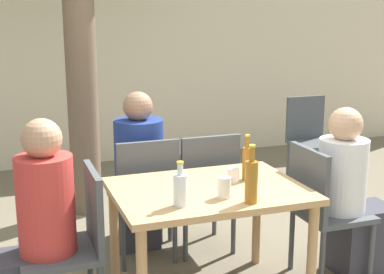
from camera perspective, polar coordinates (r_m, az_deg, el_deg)
name	(u,v)px	position (r m, az deg, el deg)	size (l,w,h in m)	color
cafe_building_wall	(101,46)	(6.47, -9.67, 9.55)	(10.00, 0.08, 2.80)	beige
dining_table_front	(208,203)	(3.28, 1.77, -7.02)	(1.15, 0.85, 0.74)	tan
patio_chair_0	(75,238)	(3.14, -12.36, -10.53)	(0.44, 0.44, 0.93)	#474C51
patio_chair_1	(322,205)	(3.68, 13.67, -7.06)	(0.44, 0.44, 0.93)	#474C51
patio_chair_2	(145,192)	(3.84, -5.05, -5.84)	(0.44, 0.44, 0.93)	#474C51
patio_chair_3	(205,185)	(3.98, 1.40, -5.14)	(0.44, 0.44, 0.93)	#474C51
patio_chair_4	(310,135)	(5.72, 12.49, 0.19)	(0.44, 0.44, 0.93)	#474C51
person_seated_0	(31,241)	(3.12, -16.79, -10.61)	(0.56, 0.31, 1.23)	#383842
person_seated_1	(352,201)	(3.81, 16.73, -6.59)	(0.56, 0.32, 1.18)	#383842
person_seated_2	(137,179)	(4.05, -5.90, -4.50)	(0.36, 0.58, 1.23)	#383842
amber_bottle_0	(247,162)	(3.38, 5.88, -2.71)	(0.06, 0.06, 0.29)	#9E661E
amber_bottle_1	(251,180)	(2.98, 6.35, -4.63)	(0.07, 0.07, 0.33)	#9E661E
water_bottle_2	(180,189)	(2.92, -1.26, -5.56)	(0.08, 0.08, 0.25)	silver
drinking_glass_0	(233,175)	(3.35, 4.43, -4.07)	(0.08, 0.08, 0.09)	silver
drinking_glass_1	(224,187)	(3.06, 3.45, -5.39)	(0.08, 0.08, 0.12)	silver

